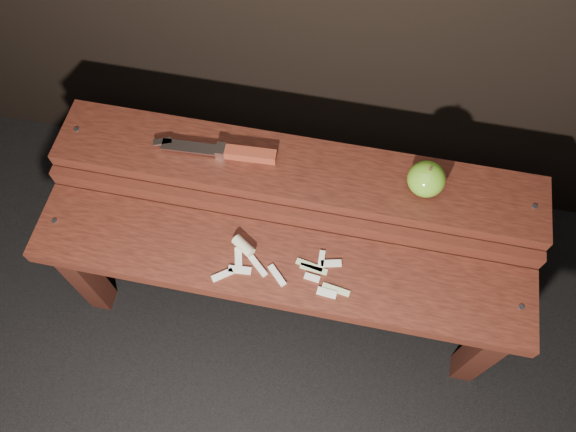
% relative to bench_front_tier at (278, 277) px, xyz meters
% --- Properties ---
extents(ground, '(60.00, 60.00, 0.00)m').
position_rel_bench_front_tier_xyz_m(ground, '(0.00, 0.06, -0.35)').
color(ground, black).
extents(bench_front_tier, '(1.20, 0.20, 0.42)m').
position_rel_bench_front_tier_xyz_m(bench_front_tier, '(0.00, 0.00, 0.00)').
color(bench_front_tier, '#34140D').
rests_on(bench_front_tier, ground).
extents(bench_rear_tier, '(1.20, 0.21, 0.50)m').
position_rel_bench_front_tier_xyz_m(bench_rear_tier, '(0.00, 0.23, 0.06)').
color(bench_rear_tier, '#34140D').
rests_on(bench_rear_tier, ground).
extents(apple, '(0.09, 0.09, 0.09)m').
position_rel_bench_front_tier_xyz_m(apple, '(0.30, 0.23, 0.19)').
color(apple, '#64991F').
rests_on(apple, bench_rear_tier).
extents(knife, '(0.31, 0.05, 0.03)m').
position_rel_bench_front_tier_xyz_m(knife, '(-0.15, 0.23, 0.16)').
color(knife, maroon).
rests_on(knife, bench_rear_tier).
extents(apple_scraps, '(0.32, 0.13, 0.03)m').
position_rel_bench_front_tier_xyz_m(apple_scraps, '(-0.02, 0.01, 0.07)').
color(apple_scraps, beige).
rests_on(apple_scraps, bench_front_tier).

